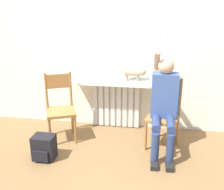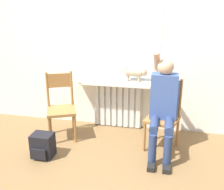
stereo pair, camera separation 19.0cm
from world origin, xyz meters
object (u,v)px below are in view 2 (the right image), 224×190
(chair_left, at_px, (61,106))
(chair_right, at_px, (163,115))
(cat, at_px, (137,73))
(backpack, at_px, (43,146))
(person, at_px, (163,103))

(chair_left, xyz_separation_m, chair_right, (1.46, 0.00, 0.00))
(chair_right, distance_m, cat, 0.77)
(cat, bearing_deg, backpack, -135.64)
(chair_left, relative_size, chair_right, 1.00)
(backpack, bearing_deg, cat, 44.36)
(chair_left, xyz_separation_m, person, (1.45, -0.11, 0.21))
(chair_right, relative_size, cat, 2.17)
(chair_left, bearing_deg, backpack, -117.25)
(person, relative_size, cat, 3.09)
(chair_left, distance_m, backpack, 0.67)
(chair_right, bearing_deg, chair_left, -163.97)
(person, bearing_deg, chair_left, 175.49)
(cat, height_order, backpack, cat)
(chair_right, xyz_separation_m, person, (-0.01, -0.12, 0.21))
(cat, relative_size, backpack, 1.40)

